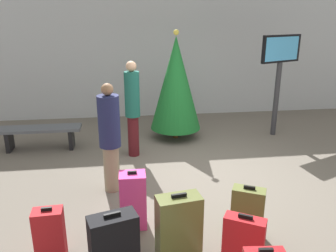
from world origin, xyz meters
The scene contains 13 objects.
ground_plane centered at (0.00, 0.00, 0.00)m, with size 16.00×16.00×0.00m, color #665E54.
back_wall centered at (0.00, 3.89, 1.72)m, with size 16.00×0.20×3.44m, color #B7BCC1.
holiday_tree centered at (-0.21, 1.93, 1.26)m, with size 1.13×1.13×2.41m.
flight_info_kiosk centered at (2.11, 1.85, 1.65)m, with size 1.03×0.49×2.29m.
waiting_bench centered at (-3.12, 1.59, 0.37)m, with size 1.67×0.44×0.48m.
traveller_0 centered at (-1.59, -0.36, 0.92)m, with size 0.47×0.47×1.75m.
traveller_1 centered at (-1.20, 1.02, 1.01)m, with size 0.37×0.37×1.89m.
suitcase_0 centered at (0.13, -1.83, 0.34)m, with size 0.44×0.36×0.71m.
suitcase_1 centered at (-1.52, -2.27, 0.36)m, with size 0.56×0.39×0.76m.
suitcase_2 centered at (-1.29, -1.41, 0.38)m, with size 0.35×0.28×0.81m.
suitcase_4 centered at (-0.13, -2.42, 0.34)m, with size 0.46×0.37×0.71m.
suitcase_5 centered at (-0.79, -2.11, 0.40)m, with size 0.53×0.33×0.84m.
suitcase_6 centered at (-2.26, -1.93, 0.32)m, with size 0.35×0.23×0.67m.
Camera 1 is at (-1.34, -5.39, 2.71)m, focal length 36.48 mm.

